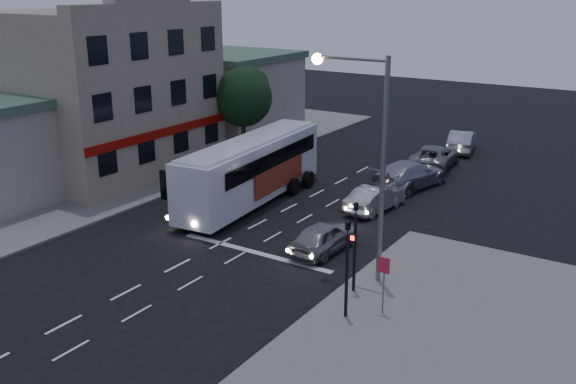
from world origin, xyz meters
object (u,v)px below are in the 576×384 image
Objects in this scene: car_sedan_a at (375,199)px; streetlight at (369,144)px; car_extra at (462,141)px; street_tree at (243,95)px; tour_bus at (251,169)px; regulatory_sign at (384,276)px; car_sedan_b at (410,174)px; car_sedan_c at (434,156)px; traffic_signal_main at (355,236)px; traffic_signal_side at (347,258)px; car_suv at (324,237)px.

streetlight is (3.24, -7.88, 5.05)m from car_sedan_a.
street_tree reaches higher than car_extra.
tour_bus reaches higher than regulatory_sign.
car_sedan_b is 1.20× the size of car_extra.
car_extra is at bearing 40.16° from street_tree.
regulatory_sign is at bearing 123.53° from car_sedan_a.
car_sedan_a is at bearing 112.36° from streetlight.
street_tree is at bearing -15.10° from car_sedan_a.
traffic_signal_main is (3.87, -19.29, 1.67)m from car_sedan_c.
tour_bus is 18.62m from car_extra.
traffic_signal_side is at bearing 117.20° from car_sedan_a.
traffic_signal_side is at bearing 87.48° from car_extra.
car_sedan_b is 0.63× the size of streetlight.
regulatory_sign is at bearing 90.00° from car_extra.
car_sedan_b is 12.82m from street_tree.
regulatory_sign is (4.77, -4.04, 0.89)m from car_suv.
traffic_signal_side is at bearing -74.30° from streetlight.
tour_bus is 11.70m from streetlight.
tour_bus is 13.81m from car_sedan_c.
car_sedan_b is 5.10m from car_sedan_c.
car_sedan_c is at bearing 105.34° from regulatory_sign.
car_sedan_b is 1.04× the size of car_sedan_c.
car_sedan_a is at bearing 78.84° from car_extra.
streetlight is at bearing 116.06° from car_sedan_b.
car_extra is at bearing -77.18° from car_sedan_b.
street_tree is at bearing 11.46° from car_sedan_b.
car_sedan_c is 5.15m from car_extra.
car_suv is (6.81, -3.89, -1.25)m from tour_bus.
car_suv is at bearing 126.99° from traffic_signal_side.
streetlight is (3.47, -23.02, 4.96)m from car_extra.
traffic_signal_main reaches higher than car_sedan_c.
streetlight is (9.62, -5.49, 3.78)m from tour_bus.
car_sedan_b is at bearing 108.96° from regulatory_sign.
car_sedan_b is (6.35, 7.29, -1.13)m from tour_bus.
traffic_signal_main reaches higher than car_suv.
street_tree is (-12.28, 0.05, 3.68)m from car_sedan_b.
street_tree is at bearing 138.92° from regulatory_sign.
regulatory_sign is at bearing -41.08° from street_tree.
car_suv is 1.01× the size of traffic_signal_main.
car_sedan_b reaches higher than car_suv.
street_tree is (-11.94, -5.04, 3.75)m from car_sedan_c.
car_suv is 21.43m from car_extra.
car_sedan_b is 14.71m from traffic_signal_main.
car_sedan_c is (-0.80, 16.26, 0.05)m from car_suv.
car_suv is 0.73× the size of car_sedan_b.
car_sedan_a is 1.01× the size of traffic_signal_side.
traffic_signal_side is (4.23, -16.17, 1.60)m from car_sedan_b.
car_sedan_a is at bearing -21.89° from street_tree.
car_sedan_b is at bearing -0.24° from street_tree.
car_sedan_a is 11.59m from regulatory_sign.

